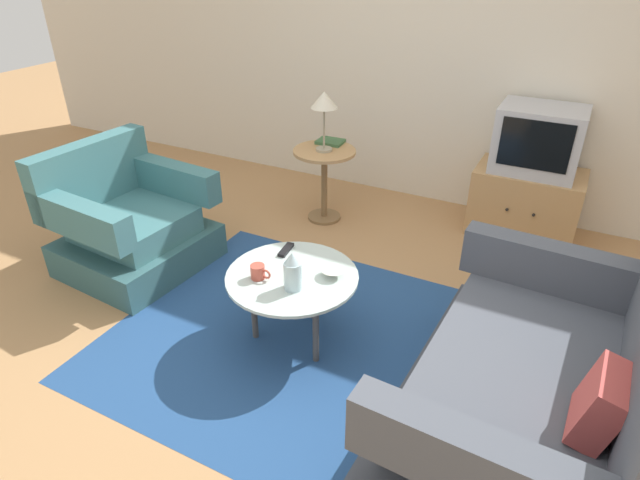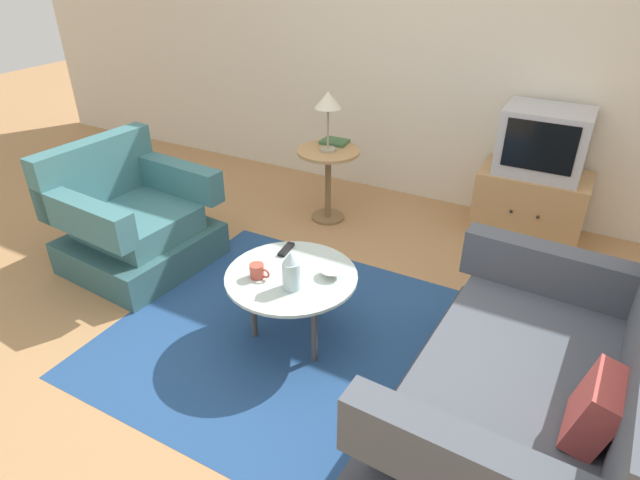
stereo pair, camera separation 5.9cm
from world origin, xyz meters
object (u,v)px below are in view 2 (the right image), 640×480
at_px(bowl, 332,273).
at_px(vase, 291,271).
at_px(television, 544,141).
at_px(side_table, 328,170).
at_px(coffee_table, 292,281).
at_px(tv_remote_dark, 286,249).
at_px(table_lamp, 328,103).
at_px(tv_stand, 530,204).
at_px(book, 335,142).
at_px(couch, 531,399).
at_px(mug, 257,271).
at_px(armchair, 133,223).

bearing_deg(bowl, vase, -124.36).
bearing_deg(television, bowl, -112.10).
height_order(side_table, television, television).
relative_size(coffee_table, tv_remote_dark, 4.77).
height_order(television, vase, television).
distance_m(side_table, table_lamp, 0.54).
bearing_deg(vase, coffee_table, 122.06).
bearing_deg(tv_stand, table_lamp, -160.75).
distance_m(tv_stand, vase, 2.26).
xyz_separation_m(tv_stand, book, (-1.52, -0.34, 0.35)).
distance_m(couch, mug, 1.47).
relative_size(couch, vase, 7.23).
bearing_deg(table_lamp, coffee_table, -69.66).
xyz_separation_m(table_lamp, bowl, (0.73, -1.34, -0.51)).
height_order(couch, bowl, couch).
bearing_deg(armchair, coffee_table, 86.45).
height_order(couch, television, television).
height_order(table_lamp, book, table_lamp).
bearing_deg(television, book, -166.88).
xyz_separation_m(coffee_table, side_table, (-0.53, 1.44, 0.03)).
xyz_separation_m(television, bowl, (-0.76, -1.87, -0.30)).
xyz_separation_m(side_table, television, (1.50, 0.51, 0.33)).
distance_m(side_table, tv_remote_dark, 1.30).
height_order(coffee_table, table_lamp, table_lamp).
bearing_deg(table_lamp, side_table, 104.09).
bearing_deg(tv_remote_dark, side_table, 9.88).
distance_m(coffee_table, bowl, 0.23).
relative_size(tv_stand, bowl, 6.13).
bearing_deg(vase, armchair, 168.34).
bearing_deg(coffee_table, tv_remote_dark, 128.07).
bearing_deg(tv_stand, side_table, -161.35).
relative_size(vase, book, 1.02).
relative_size(table_lamp, vase, 2.11).
distance_m(armchair, side_table, 1.54).
relative_size(couch, mug, 12.97).
xyz_separation_m(mug, bowl, (0.35, 0.20, -0.02)).
relative_size(armchair, television, 1.62).
relative_size(couch, television, 2.64).
distance_m(coffee_table, table_lamp, 1.63).
xyz_separation_m(tv_remote_dark, book, (-0.40, 1.40, 0.16)).
xyz_separation_m(tv_stand, table_lamp, (-1.49, -0.52, 0.71)).
bearing_deg(couch, table_lamp, 52.30).
height_order(tv_stand, tv_remote_dark, tv_stand).
relative_size(armchair, tv_stand, 1.23).
height_order(tv_stand, vase, vase).
xyz_separation_m(armchair, tv_stand, (2.39, 1.75, -0.04)).
bearing_deg(coffee_table, armchair, 171.99).
relative_size(coffee_table, vase, 3.36).
xyz_separation_m(coffee_table, book, (-0.56, 1.60, 0.21)).
height_order(vase, book, vase).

